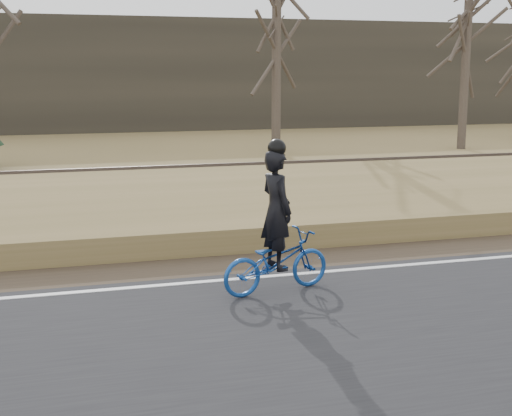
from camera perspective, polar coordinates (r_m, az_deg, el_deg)
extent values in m
plane|color=olive|center=(10.60, -7.68, -6.80)|extent=(120.00, 120.00, 0.00)
cube|color=black|center=(8.27, -5.04, -11.73)|extent=(120.00, 6.00, 0.06)
cube|color=silver|center=(10.77, -7.85, -6.16)|extent=(120.00, 0.12, 0.01)
cube|color=#473A2B|center=(11.74, -8.56, -4.98)|extent=(120.00, 1.60, 0.04)
cube|color=olive|center=(14.58, -10.17, -1.08)|extent=(120.00, 5.00, 0.44)
cube|color=slate|center=(18.30, -11.45, 1.32)|extent=(120.00, 3.00, 0.45)
cube|color=black|center=(18.26, -11.48, 2.23)|extent=(120.00, 2.40, 0.14)
cube|color=brown|center=(17.53, -11.30, 2.36)|extent=(120.00, 0.07, 0.15)
cube|color=brown|center=(18.95, -11.68, 2.98)|extent=(120.00, 0.07, 0.15)
cube|color=#383328|center=(40.03, -14.33, 10.29)|extent=(120.00, 4.00, 6.00)
imported|color=navy|center=(10.29, 1.63, -4.32)|extent=(1.78, 0.95, 0.89)
imported|color=black|center=(10.12, 1.65, -0.14)|extent=(0.54, 0.70, 1.72)
sphere|color=black|center=(9.99, 1.68, 4.81)|extent=(0.26, 0.26, 0.26)
cylinder|color=brown|center=(28.42, 1.64, 12.21)|extent=(0.36, 0.36, 7.70)
cylinder|color=brown|center=(30.94, 16.42, 10.94)|extent=(0.36, 0.36, 6.91)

